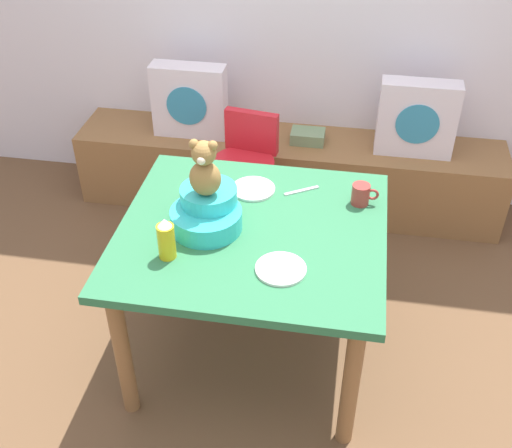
{
  "coord_description": "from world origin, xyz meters",
  "views": [
    {
      "loc": [
        0.37,
        -2.07,
        2.35
      ],
      "look_at": [
        0.0,
        0.1,
        0.69
      ],
      "focal_mm": 44.27,
      "sensor_mm": 36.0,
      "label": 1
    }
  ],
  "objects_px": {
    "teddy_bear": "(205,169)",
    "dinner_plate_far": "(281,269)",
    "book_stack": "(308,136)",
    "pillow_floral_left": "(190,101)",
    "dinner_plate_near": "(253,189)",
    "pillow_floral_right": "(417,119)",
    "coffee_mug": "(361,194)",
    "infant_seat_teal": "(207,211)",
    "highchair": "(244,166)",
    "dining_table": "(252,248)",
    "ketchup_bottle": "(166,239)"
  },
  "relations": [
    {
      "from": "teddy_bear",
      "to": "dinner_plate_far",
      "type": "distance_m",
      "value": 0.5
    },
    {
      "from": "teddy_bear",
      "to": "dinner_plate_far",
      "type": "bearing_deg",
      "value": -34.17
    },
    {
      "from": "book_stack",
      "to": "pillow_floral_left",
      "type": "bearing_deg",
      "value": -178.32
    },
    {
      "from": "book_stack",
      "to": "teddy_bear",
      "type": "xyz_separation_m",
      "value": [
        -0.3,
        -1.28,
        0.52
      ]
    },
    {
      "from": "pillow_floral_left",
      "to": "dinner_plate_far",
      "type": "relative_size",
      "value": 2.2
    },
    {
      "from": "teddy_bear",
      "to": "dinner_plate_near",
      "type": "relative_size",
      "value": 1.25
    },
    {
      "from": "pillow_floral_right",
      "to": "coffee_mug",
      "type": "relative_size",
      "value": 3.67
    },
    {
      "from": "infant_seat_teal",
      "to": "dinner_plate_near",
      "type": "bearing_deg",
      "value": 64.01
    },
    {
      "from": "highchair",
      "to": "dinner_plate_near",
      "type": "relative_size",
      "value": 3.95
    },
    {
      "from": "coffee_mug",
      "to": "teddy_bear",
      "type": "bearing_deg",
      "value": -156.63
    },
    {
      "from": "book_stack",
      "to": "highchair",
      "type": "xyz_separation_m",
      "value": [
        -0.31,
        -0.44,
        0.03
      ]
    },
    {
      "from": "highchair",
      "to": "dinner_plate_far",
      "type": "xyz_separation_m",
      "value": [
        0.35,
        -1.07,
        0.22
      ]
    },
    {
      "from": "dining_table",
      "to": "infant_seat_teal",
      "type": "distance_m",
      "value": 0.26
    },
    {
      "from": "ketchup_bottle",
      "to": "dining_table",
      "type": "bearing_deg",
      "value": 38.25
    },
    {
      "from": "pillow_floral_left",
      "to": "infant_seat_teal",
      "type": "height_order",
      "value": "same"
    },
    {
      "from": "infant_seat_teal",
      "to": "ketchup_bottle",
      "type": "distance_m",
      "value": 0.25
    },
    {
      "from": "dinner_plate_near",
      "to": "dinner_plate_far",
      "type": "xyz_separation_m",
      "value": [
        0.2,
        -0.53,
        0.0
      ]
    },
    {
      "from": "dinner_plate_far",
      "to": "infant_seat_teal",
      "type": "bearing_deg",
      "value": 145.77
    },
    {
      "from": "pillow_floral_right",
      "to": "ketchup_bottle",
      "type": "bearing_deg",
      "value": -124.71
    },
    {
      "from": "pillow_floral_right",
      "to": "dinner_plate_near",
      "type": "relative_size",
      "value": 2.2
    },
    {
      "from": "book_stack",
      "to": "infant_seat_teal",
      "type": "bearing_deg",
      "value": -103.36
    },
    {
      "from": "dinner_plate_near",
      "to": "dinner_plate_far",
      "type": "height_order",
      "value": "same"
    },
    {
      "from": "pillow_floral_right",
      "to": "ketchup_bottle",
      "type": "height_order",
      "value": "ketchup_bottle"
    },
    {
      "from": "pillow_floral_right",
      "to": "teddy_bear",
      "type": "height_order",
      "value": "teddy_bear"
    },
    {
      "from": "dinner_plate_near",
      "to": "infant_seat_teal",
      "type": "bearing_deg",
      "value": -115.99
    },
    {
      "from": "book_stack",
      "to": "infant_seat_teal",
      "type": "xyz_separation_m",
      "value": [
        -0.3,
        -1.28,
        0.32
      ]
    },
    {
      "from": "pillow_floral_left",
      "to": "infant_seat_teal",
      "type": "distance_m",
      "value": 1.33
    },
    {
      "from": "pillow_floral_right",
      "to": "book_stack",
      "type": "xyz_separation_m",
      "value": [
        -0.61,
        0.02,
        -0.18
      ]
    },
    {
      "from": "book_stack",
      "to": "dinner_plate_far",
      "type": "distance_m",
      "value": 1.53
    },
    {
      "from": "coffee_mug",
      "to": "dinner_plate_near",
      "type": "xyz_separation_m",
      "value": [
        -0.49,
        0.02,
        -0.04
      ]
    },
    {
      "from": "pillow_floral_left",
      "to": "book_stack",
      "type": "relative_size",
      "value": 2.2
    },
    {
      "from": "ketchup_bottle",
      "to": "dinner_plate_near",
      "type": "distance_m",
      "value": 0.59
    },
    {
      "from": "pillow_floral_right",
      "to": "dining_table",
      "type": "distance_m",
      "value": 1.45
    },
    {
      "from": "highchair",
      "to": "infant_seat_teal",
      "type": "bearing_deg",
      "value": -89.82
    },
    {
      "from": "dining_table",
      "to": "teddy_bear",
      "type": "xyz_separation_m",
      "value": [
        -0.19,
        -0.01,
        0.38
      ]
    },
    {
      "from": "dining_table",
      "to": "dinner_plate_far",
      "type": "relative_size",
      "value": 5.61
    },
    {
      "from": "dining_table",
      "to": "coffee_mug",
      "type": "height_order",
      "value": "coffee_mug"
    },
    {
      "from": "dining_table",
      "to": "pillow_floral_right",
      "type": "bearing_deg",
      "value": 59.7
    },
    {
      "from": "highchair",
      "to": "coffee_mug",
      "type": "relative_size",
      "value": 6.58
    },
    {
      "from": "pillow_floral_left",
      "to": "book_stack",
      "type": "distance_m",
      "value": 0.74
    },
    {
      "from": "dining_table",
      "to": "teddy_bear",
      "type": "distance_m",
      "value": 0.43
    },
    {
      "from": "ketchup_bottle",
      "to": "dinner_plate_far",
      "type": "relative_size",
      "value": 0.92
    },
    {
      "from": "pillow_floral_left",
      "to": "teddy_bear",
      "type": "height_order",
      "value": "teddy_bear"
    },
    {
      "from": "pillow_floral_right",
      "to": "dinner_plate_far",
      "type": "bearing_deg",
      "value": -111.04
    },
    {
      "from": "book_stack",
      "to": "dining_table",
      "type": "xyz_separation_m",
      "value": [
        -0.11,
        -1.27,
        0.14
      ]
    },
    {
      "from": "pillow_floral_right",
      "to": "dinner_plate_far",
      "type": "relative_size",
      "value": 2.2
    },
    {
      "from": "pillow_floral_left",
      "to": "teddy_bear",
      "type": "relative_size",
      "value": 1.76
    },
    {
      "from": "pillow_floral_left",
      "to": "dining_table",
      "type": "relative_size",
      "value": 0.39
    },
    {
      "from": "book_stack",
      "to": "coffee_mug",
      "type": "height_order",
      "value": "coffee_mug"
    },
    {
      "from": "infant_seat_teal",
      "to": "dinner_plate_near",
      "type": "relative_size",
      "value": 1.65
    }
  ]
}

